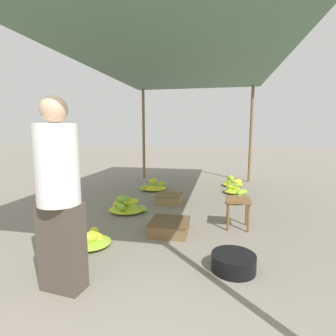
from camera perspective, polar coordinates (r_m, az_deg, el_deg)
name	(u,v)px	position (r m, az deg, el deg)	size (l,w,h in m)	color
canopy_post_back_left	(144,134)	(7.65, -5.32, 7.29)	(0.08, 0.08, 2.54)	olive
canopy_post_back_right	(251,135)	(7.37, 17.61, 6.90)	(0.08, 0.08, 2.54)	olive
canopy_tarp	(179,58)	(4.60, 2.42, 22.86)	(3.38, 6.26, 0.04)	#567A60
vendor_foreground	(59,193)	(2.43, -22.65, -5.13)	(0.40, 0.40, 1.69)	#4C4238
stool	(238,204)	(3.92, 15.00, -7.66)	(0.34, 0.34, 0.44)	brown
basin_black	(233,262)	(2.89, 14.05, -19.29)	(0.45, 0.45, 0.17)	black
banana_pile_left_0	(154,187)	(6.18, -3.14, -4.11)	(0.60, 0.65, 0.30)	#9DC330
banana_pile_left_1	(87,239)	(3.49, -17.14, -14.63)	(0.61, 0.60, 0.20)	#B4CC2C
banana_pile_left_2	(127,207)	(4.60, -8.93, -8.39)	(0.70, 0.56, 0.30)	#C4D329
banana_pile_right_0	(233,183)	(6.79, 13.88, -3.15)	(0.53, 0.52, 0.28)	#97C131
banana_pile_right_1	(235,189)	(6.02, 14.29, -4.56)	(0.54, 0.55, 0.31)	yellow
banana_pile_right_2	(237,200)	(5.26, 14.81, -6.76)	(0.46, 0.48, 0.17)	#7FB735
crate_near	(170,227)	(3.68, 0.34, -12.66)	(0.52, 0.52, 0.18)	brown
crate_mid	(169,198)	(5.15, 0.32, -6.60)	(0.48, 0.48, 0.16)	#9E7A4C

